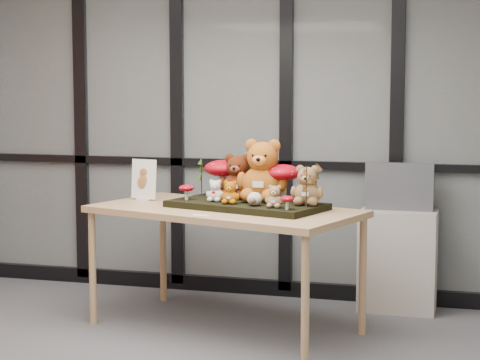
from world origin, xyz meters
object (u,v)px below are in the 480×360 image
(bear_beige_small, at_px, (275,195))
(monitor, at_px, (399,187))
(diorama_tray, at_px, (247,205))
(bear_pooh_yellow, at_px, (263,167))
(mushroom_back_right, at_px, (282,181))
(display_table, at_px, (225,217))
(mushroom_back_left, at_px, (222,176))
(bear_brown_medium, at_px, (238,174))
(cabinet, at_px, (398,261))
(bear_tan_back, at_px, (307,183))
(bear_white_bow, at_px, (215,189))
(plush_cream_hedgehog, at_px, (255,198))
(bear_small_yellow, at_px, (230,191))
(mushroom_front_left, at_px, (186,191))
(mushroom_front_right, at_px, (287,202))
(sign_holder, at_px, (144,181))

(bear_beige_small, distance_m, monitor, 1.24)
(diorama_tray, relative_size, bear_pooh_yellow, 2.22)
(bear_beige_small, xyz_separation_m, mushroom_back_right, (-0.02, 0.32, 0.06))
(display_table, height_order, mushroom_back_left, mushroom_back_left)
(bear_brown_medium, height_order, cabinet, bear_brown_medium)
(mushroom_back_right, bearing_deg, cabinet, 44.39)
(display_table, bearing_deg, bear_pooh_yellow, 39.25)
(mushroom_back_left, bearing_deg, display_table, -70.11)
(diorama_tray, height_order, mushroom_back_left, mushroom_back_left)
(mushroom_back_left, height_order, monitor, mushroom_back_left)
(diorama_tray, relative_size, cabinet, 1.37)
(diorama_tray, xyz_separation_m, bear_tan_back, (0.42, -0.03, 0.17))
(bear_tan_back, xyz_separation_m, monitor, (0.52, 0.85, -0.10))
(cabinet, bearing_deg, bear_brown_medium, -148.74)
(bear_brown_medium, xyz_separation_m, monitor, (1.05, 0.65, -0.13))
(mushroom_back_right, distance_m, monitor, 1.02)
(bear_brown_medium, height_order, bear_white_bow, bear_brown_medium)
(bear_beige_small, xyz_separation_m, mushroom_back_left, (-0.49, 0.45, 0.06))
(display_table, bearing_deg, cabinet, 54.50)
(plush_cream_hedgehog, height_order, mushroom_back_right, mushroom_back_right)
(bear_small_yellow, distance_m, mushroom_front_left, 0.36)
(plush_cream_hedgehog, bearing_deg, monitor, 66.91)
(bear_brown_medium, bearing_deg, diorama_tray, -39.06)
(diorama_tray, distance_m, mushroom_back_right, 0.29)
(bear_tan_back, distance_m, bear_white_bow, 0.63)
(mushroom_back_left, height_order, cabinet, mushroom_back_left)
(bear_beige_small, relative_size, mushroom_front_right, 1.64)
(mushroom_back_left, bearing_deg, mushroom_front_left, -126.31)
(display_table, distance_m, mushroom_front_left, 0.33)
(bear_brown_medium, height_order, sign_holder, bear_brown_medium)
(bear_white_bow, distance_m, cabinet, 1.54)
(bear_tan_back, xyz_separation_m, mushroom_front_right, (-0.08, -0.25, -0.09))
(mushroom_front_left, bearing_deg, mushroom_back_right, 9.66)
(diorama_tray, height_order, sign_holder, sign_holder)
(display_table, height_order, bear_beige_small, bear_beige_small)
(bear_white_bow, height_order, plush_cream_hedgehog, bear_white_bow)
(cabinet, bearing_deg, bear_small_yellow, -137.91)
(bear_white_bow, bearing_deg, bear_beige_small, -3.94)
(display_table, relative_size, bear_beige_small, 12.25)
(bear_pooh_yellow, xyz_separation_m, mushroom_back_right, (0.13, 0.03, -0.09))
(bear_white_bow, bearing_deg, mushroom_back_right, 35.03)
(diorama_tray, height_order, bear_beige_small, bear_beige_small)
(display_table, distance_m, mushroom_front_right, 0.58)
(mushroom_back_right, xyz_separation_m, cabinet, (0.71, 0.70, -0.65))
(display_table, height_order, bear_small_yellow, bear_small_yellow)
(bear_pooh_yellow, bearing_deg, bear_white_bow, -142.92)
(bear_small_yellow, bearing_deg, bear_white_bow, 165.52)
(display_table, distance_m, diorama_tray, 0.17)
(display_table, distance_m, plush_cream_hedgehog, 0.33)
(bear_small_yellow, bearing_deg, mushroom_front_left, 179.80)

